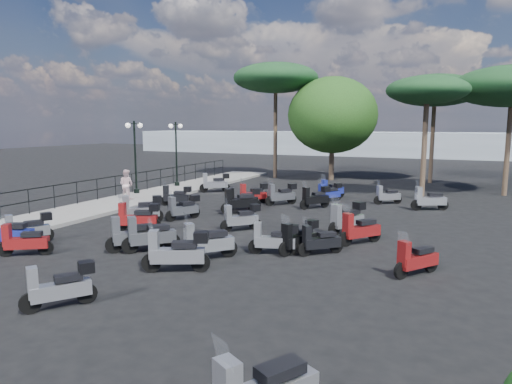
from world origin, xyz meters
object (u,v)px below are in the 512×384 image
at_px(scooter_13, 134,236).
at_px(scooter_1, 28,229).
at_px(scooter_7, 149,236).
at_px(scooter_8, 138,218).
at_px(scooter_12, 60,287).
at_px(broadleaf_tree, 333,115).
at_px(scooter_9, 239,202).
at_px(scooter_23, 329,193).
at_px(scooter_21, 347,219).
at_px(scooter_4, 176,196).
at_px(scooter_6, 24,242).
at_px(scooter_29, 387,196).
at_px(lamp_post_2, 176,150).
at_px(pedestrian_far, 126,184).
at_px(scooter_28, 429,200).
at_px(scooter_25, 299,238).
at_px(scooter_26, 416,260).
at_px(scooter_3, 141,209).
at_px(scooter_0, 7,233).
at_px(scooter_2, 183,208).
at_px(scooter_30, 150,236).
at_px(pine_3, 427,91).
at_px(scooter_18, 177,252).
at_px(lamp_post_1, 135,152).
at_px(scooter_19, 274,239).
at_px(pine_2, 276,78).
at_px(scooter_15, 241,218).
at_px(scooter_16, 253,194).
at_px(scooter_20, 320,242).
at_px(scooter_10, 244,199).
at_px(scooter_11, 281,195).
at_px(scooter_27, 360,230).
at_px(scooter_17, 331,190).
at_px(scooter_22, 315,198).
at_px(pine_0, 435,91).
at_px(scooter_14, 207,243).

bearing_deg(scooter_13, scooter_1, 53.93).
distance_m(scooter_7, scooter_8, 2.90).
xyz_separation_m(scooter_12, broadleaf_tree, (-0.57, 25.31, 4.15)).
distance_m(scooter_9, scooter_23, 5.54).
bearing_deg(scooter_21, scooter_4, 14.31).
relative_size(scooter_6, scooter_29, 1.09).
bearing_deg(lamp_post_2, pedestrian_far, -77.13).
bearing_deg(scooter_28, scooter_4, 82.24).
bearing_deg(scooter_29, scooter_25, 136.47).
xyz_separation_m(pedestrian_far, scooter_26, (14.70, -6.17, -0.48)).
bearing_deg(scooter_3, scooter_0, 126.55).
distance_m(scooter_2, scooter_30, 4.92).
relative_size(scooter_1, scooter_13, 1.01).
distance_m(scooter_23, pine_3, 7.35).
height_order(scooter_18, scooter_21, scooter_18).
bearing_deg(lamp_post_1, scooter_4, -18.61).
bearing_deg(scooter_30, scooter_29, -70.99).
xyz_separation_m(scooter_1, scooter_19, (8.09, 2.15, -0.02)).
height_order(scooter_23, pine_2, pine_2).
bearing_deg(scooter_15, scooter_23, -57.77).
distance_m(lamp_post_2, scooter_16, 7.88).
distance_m(lamp_post_1, scooter_20, 14.86).
distance_m(scooter_16, broadleaf_tree, 12.30).
relative_size(lamp_post_2, scooter_30, 2.73).
distance_m(scooter_2, broadleaf_tree, 16.89).
bearing_deg(scooter_13, scooter_10, -47.14).
bearing_deg(scooter_11, pine_3, -103.03).
relative_size(scooter_20, scooter_26, 0.90).
height_order(scooter_28, scooter_29, scooter_28).
bearing_deg(scooter_27, scooter_10, 5.15).
xyz_separation_m(scooter_16, broadleaf_tree, (1.01, 11.54, 4.13)).
distance_m(scooter_11, scooter_19, 8.81).
xyz_separation_m(lamp_post_1, scooter_21, (12.92, -4.16, -1.90)).
height_order(lamp_post_1, scooter_17, lamp_post_1).
relative_size(scooter_22, scooter_25, 0.96).
bearing_deg(broadleaf_tree, scooter_13, -92.42).
xyz_separation_m(scooter_7, scooter_16, (-0.57, 9.27, 0.00)).
bearing_deg(scooter_29, scooter_22, 95.04).
bearing_deg(pine_0, scooter_16, -121.20).
bearing_deg(scooter_0, scooter_30, -91.51).
height_order(scooter_21, scooter_22, scooter_21).
relative_size(scooter_14, scooter_19, 0.94).
xyz_separation_m(scooter_7, scooter_30, (0.05, -0.03, 0.00)).
height_order(scooter_10, scooter_20, scooter_10).
distance_m(scooter_12, scooter_23, 16.11).
height_order(scooter_9, scooter_16, scooter_9).
xyz_separation_m(scooter_12, scooter_28, (6.65, 15.53, 0.01)).
bearing_deg(scooter_17, lamp_post_2, 36.56).
xyz_separation_m(scooter_10, scooter_12, (1.31, -12.07, -0.03)).
distance_m(scooter_4, scooter_20, 10.37).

